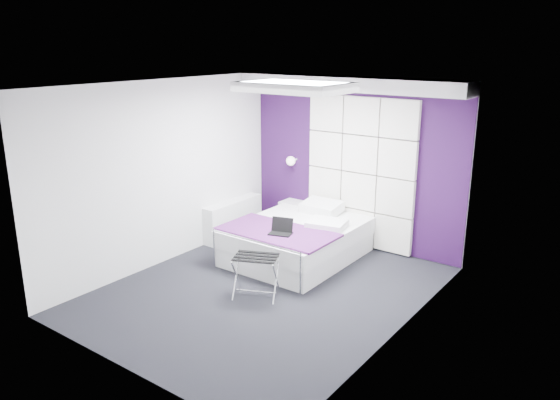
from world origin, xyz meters
name	(u,v)px	position (x,y,z in m)	size (l,w,h in m)	color
floor	(266,290)	(0.00, 0.00, 0.00)	(4.40, 4.40, 0.00)	black
ceiling	(265,85)	(0.00, 0.00, 2.60)	(4.40, 4.40, 0.00)	white
wall_back	(353,162)	(0.00, 2.20, 1.30)	(3.60, 3.60, 0.00)	silver
wall_left	(165,173)	(-1.80, 0.00, 1.30)	(4.40, 4.40, 0.00)	silver
wall_right	(403,221)	(1.80, 0.00, 1.30)	(4.40, 4.40, 0.00)	silver
accent_wall	(353,162)	(0.00, 2.19, 1.30)	(3.58, 0.02, 2.58)	#2B0D39
soffit	(348,84)	(0.00, 1.95, 2.50)	(3.58, 0.50, 0.20)	white
headboard	(360,173)	(0.15, 2.14, 1.17)	(1.80, 0.08, 2.30)	white
skylight	(294,86)	(0.00, 0.60, 2.55)	(1.36, 0.86, 0.12)	white
wall_lamp	(292,161)	(-1.05, 2.06, 1.22)	(0.15, 0.15, 0.15)	white
radiator	(233,219)	(-1.69, 1.30, 0.30)	(0.22, 1.20, 0.60)	white
bed	(297,239)	(-0.32, 1.16, 0.29)	(1.63, 1.97, 0.69)	white
nightstand	(294,203)	(-0.97, 2.02, 0.52)	(0.42, 0.33, 0.05)	white
luggage_rack	(256,276)	(-0.01, -0.19, 0.26)	(0.54, 0.39, 0.53)	silver
laptop	(282,230)	(-0.20, 0.62, 0.61)	(0.30, 0.22, 0.22)	black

